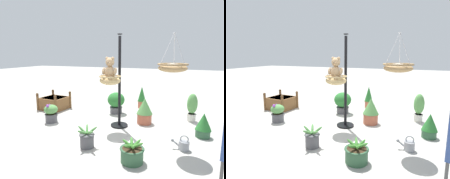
{
  "view_description": "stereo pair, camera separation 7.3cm",
  "coord_description": "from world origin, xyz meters",
  "views": [
    {
      "loc": [
        -1.74,
        4.36,
        1.84
      ],
      "look_at": [
        0.01,
        0.05,
        0.98
      ],
      "focal_mm": 31.08,
      "sensor_mm": 36.0,
      "label": 1
    },
    {
      "loc": [
        -1.8,
        4.34,
        1.84
      ],
      "look_at": [
        0.01,
        0.05,
        0.98
      ],
      "focal_mm": 31.08,
      "sensor_mm": 36.0,
      "label": 2
    }
  ],
  "objects": [
    {
      "name": "potted_plant_conical_shrub",
      "position": [
        0.35,
        -1.13,
        0.37
      ],
      "size": [
        0.53,
        0.53,
        0.66
      ],
      "color": "#4C4C51",
      "rests_on": "ground"
    },
    {
      "name": "potted_plant_bushy_green",
      "position": [
        -0.9,
        1.39,
        0.16
      ],
      "size": [
        0.43,
        0.43,
        0.4
      ],
      "color": "#2D5638",
      "rests_on": "ground"
    },
    {
      "name": "potted_plant_tall_leafy",
      "position": [
        -0.68,
        -0.56,
        0.36
      ],
      "size": [
        0.42,
        0.42,
        0.7
      ],
      "color": "#AD563D",
      "rests_on": "ground"
    },
    {
      "name": "potted_plant_broad_leaf",
      "position": [
        -0.25,
        -2.03,
        0.38
      ],
      "size": [
        0.28,
        0.28,
        0.75
      ],
      "color": "#AD563D",
      "rests_on": "ground"
    },
    {
      "name": "potted_plant_trailing_ivy",
      "position": [
        1.7,
        0.29,
        0.26
      ],
      "size": [
        0.37,
        0.37,
        0.52
      ],
      "color": "#4C4C51",
      "rests_on": "ground"
    },
    {
      "name": "potted_plant_small_succulent",
      "position": [
        -2.09,
        -0.19,
        0.28
      ],
      "size": [
        0.34,
        0.34,
        0.55
      ],
      "color": "#2D5638",
      "rests_on": "ground"
    },
    {
      "name": "display_pole_central",
      "position": [
        -0.12,
        -0.13,
        0.71
      ],
      "size": [
        0.44,
        0.44,
        2.32
      ],
      "color": "black",
      "rests_on": "ground"
    },
    {
      "name": "teddy_bear",
      "position": [
        0.03,
        0.15,
        1.47
      ],
      "size": [
        0.37,
        0.32,
        0.54
      ],
      "color": "tan"
    },
    {
      "name": "potted_plant_flowering_red",
      "position": [
        -1.85,
        -1.22,
        0.4
      ],
      "size": [
        0.27,
        0.27,
        0.78
      ],
      "color": "beige",
      "rests_on": "ground"
    },
    {
      "name": "potted_plant_fern_front",
      "position": [
        0.08,
        1.2,
        0.18
      ],
      "size": [
        0.45,
        0.44,
        0.43
      ],
      "color": "#4C4C51",
      "rests_on": "ground"
    },
    {
      "name": "hanging_basket_with_teddy",
      "position": [
        0.03,
        0.12,
        1.23
      ],
      "size": [
        0.53,
        0.53,
        0.62
      ],
      "color": "tan"
    },
    {
      "name": "ground_plane",
      "position": [
        0.0,
        0.0,
        0.0
      ],
      "size": [
        40.0,
        40.0,
        0.0
      ],
      "primitive_type": "plane",
      "color": "#ADAAA3"
    },
    {
      "name": "watering_can",
      "position": [
        -1.71,
        0.6,
        0.1
      ],
      "size": [
        0.35,
        0.2,
        0.3
      ],
      "color": "gray",
      "rests_on": "ground"
    },
    {
      "name": "wooden_planter_box",
      "position": [
        2.45,
        -0.78,
        0.23
      ],
      "size": [
        0.91,
        0.86,
        0.58
      ],
      "color": "brown",
      "rests_on": "ground"
    },
    {
      "name": "hanging_basket_left_high",
      "position": [
        -1.42,
        0.54,
        1.59
      ],
      "size": [
        0.56,
        0.56,
        0.73
      ],
      "color": "#A37F51"
    }
  ]
}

